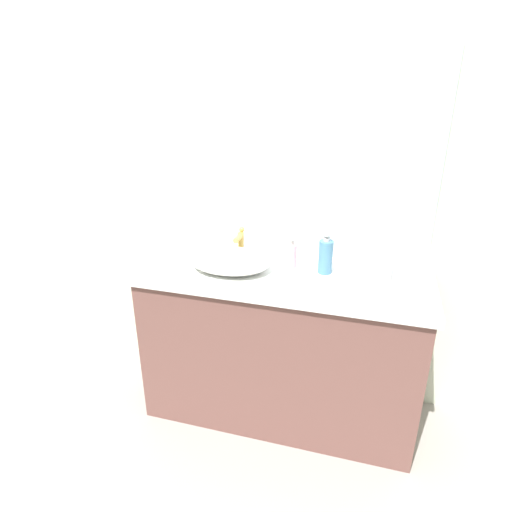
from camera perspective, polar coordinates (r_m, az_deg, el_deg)
ground_plane at (r=2.28m, az=1.11°, el=-26.74°), size 6.00×6.00×0.02m
bathroom_wall_rear at (r=2.24m, az=6.29°, el=11.70°), size 6.00×0.06×2.60m
vanity_counter at (r=2.30m, az=3.28°, el=-11.70°), size 1.42×0.54×0.84m
wall_mirror_panel at (r=2.19m, az=5.44°, el=12.94°), size 1.36×0.01×1.02m
sink_basin at (r=2.10m, az=-3.49°, el=-0.60°), size 0.40×0.29×0.10m
faucet at (r=2.24m, az=-2.11°, el=1.96°), size 0.03×0.12×0.16m
soap_dispenser at (r=2.13m, az=4.64°, el=0.24°), size 0.05×0.05×0.16m
lotion_bottle at (r=2.08m, az=9.20°, el=0.16°), size 0.07×0.07×0.22m
tissue_box at (r=2.09m, az=15.64°, el=-0.87°), size 0.14×0.14×0.17m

